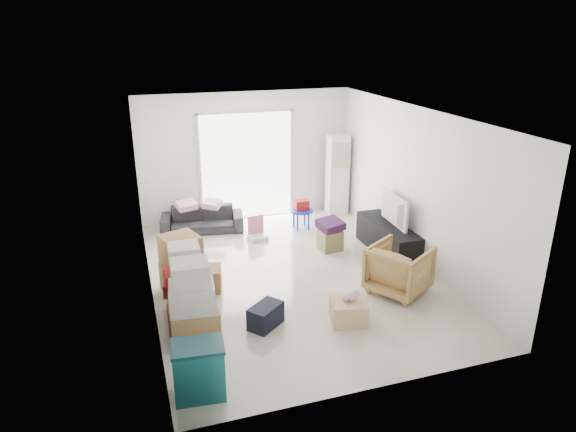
{
  "coord_description": "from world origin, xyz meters",
  "views": [
    {
      "loc": [
        -2.42,
        -7.32,
        3.93
      ],
      "look_at": [
        0.02,
        0.2,
        1.0
      ],
      "focal_mm": 32.0,
      "sensor_mm": 36.0,
      "label": 1
    }
  ],
  "objects_px": {
    "tv_console": "(388,238)",
    "storage_bins": "(199,370)",
    "television": "(389,221)",
    "wood_crate": "(348,311)",
    "armchair": "(399,267)",
    "ottoman": "(330,239)",
    "ac_tower": "(337,175)",
    "kids_table": "(301,209)",
    "sofa": "(202,216)"
  },
  "relations": [
    {
      "from": "sofa",
      "to": "storage_bins",
      "type": "height_order",
      "value": "storage_bins"
    },
    {
      "from": "television",
      "to": "storage_bins",
      "type": "distance_m",
      "value": 4.84
    },
    {
      "from": "television",
      "to": "storage_bins",
      "type": "xyz_separation_m",
      "value": [
        -3.9,
        -2.86,
        -0.28
      ]
    },
    {
      "from": "ac_tower",
      "to": "ottoman",
      "type": "xyz_separation_m",
      "value": [
        -0.91,
        -1.82,
        -0.68
      ]
    },
    {
      "from": "television",
      "to": "kids_table",
      "type": "bearing_deg",
      "value": 38.1
    },
    {
      "from": "armchair",
      "to": "television",
      "type": "bearing_deg",
      "value": -53.89
    },
    {
      "from": "sofa",
      "to": "kids_table",
      "type": "height_order",
      "value": "sofa"
    },
    {
      "from": "armchair",
      "to": "tv_console",
      "type": "bearing_deg",
      "value": -53.89
    },
    {
      "from": "ottoman",
      "to": "wood_crate",
      "type": "height_order",
      "value": "ottoman"
    },
    {
      "from": "ac_tower",
      "to": "kids_table",
      "type": "xyz_separation_m",
      "value": [
        -1.07,
        -0.67,
        -0.44
      ]
    },
    {
      "from": "ac_tower",
      "to": "ottoman",
      "type": "bearing_deg",
      "value": -116.42
    },
    {
      "from": "tv_console",
      "to": "television",
      "type": "bearing_deg",
      "value": 90.0
    },
    {
      "from": "storage_bins",
      "to": "armchair",
      "type": "bearing_deg",
      "value": 23.71
    },
    {
      "from": "ac_tower",
      "to": "tv_console",
      "type": "xyz_separation_m",
      "value": [
        0.05,
        -2.28,
        -0.6
      ]
    },
    {
      "from": "television",
      "to": "wood_crate",
      "type": "bearing_deg",
      "value": 142.67
    },
    {
      "from": "ottoman",
      "to": "wood_crate",
      "type": "bearing_deg",
      "value": -106.42
    },
    {
      "from": "television",
      "to": "ac_tower",
      "type": "bearing_deg",
      "value": 4.42
    },
    {
      "from": "sofa",
      "to": "kids_table",
      "type": "distance_m",
      "value": 2.03
    },
    {
      "from": "tv_console",
      "to": "storage_bins",
      "type": "relative_size",
      "value": 2.48
    },
    {
      "from": "tv_console",
      "to": "sofa",
      "type": "distance_m",
      "value": 3.74
    },
    {
      "from": "ac_tower",
      "to": "sofa",
      "type": "bearing_deg",
      "value": -177.16
    },
    {
      "from": "armchair",
      "to": "ac_tower",
      "type": "bearing_deg",
      "value": -39.84
    },
    {
      "from": "armchair",
      "to": "ottoman",
      "type": "xyz_separation_m",
      "value": [
        -0.39,
        1.85,
        -0.23
      ]
    },
    {
      "from": "ottoman",
      "to": "storage_bins",
      "type": "bearing_deg",
      "value": -131.61
    },
    {
      "from": "television",
      "to": "kids_table",
      "type": "distance_m",
      "value": 1.97
    },
    {
      "from": "tv_console",
      "to": "wood_crate",
      "type": "distance_m",
      "value": 2.57
    },
    {
      "from": "storage_bins",
      "to": "kids_table",
      "type": "distance_m",
      "value": 5.26
    },
    {
      "from": "ottoman",
      "to": "kids_table",
      "type": "relative_size",
      "value": 0.62
    },
    {
      "from": "wood_crate",
      "to": "kids_table",
      "type": "bearing_deg",
      "value": 81.31
    },
    {
      "from": "tv_console",
      "to": "armchair",
      "type": "relative_size",
      "value": 1.93
    },
    {
      "from": "ottoman",
      "to": "wood_crate",
      "type": "relative_size",
      "value": 0.8
    },
    {
      "from": "kids_table",
      "to": "wood_crate",
      "type": "distance_m",
      "value": 3.61
    },
    {
      "from": "television",
      "to": "storage_bins",
      "type": "relative_size",
      "value": 1.45
    },
    {
      "from": "tv_console",
      "to": "television",
      "type": "relative_size",
      "value": 1.71
    },
    {
      "from": "ottoman",
      "to": "sofa",
      "type": "bearing_deg",
      "value": 141.7
    },
    {
      "from": "ac_tower",
      "to": "wood_crate",
      "type": "xyz_separation_m",
      "value": [
        -1.61,
        -4.23,
        -0.71
      ]
    },
    {
      "from": "ac_tower",
      "to": "wood_crate",
      "type": "relative_size",
      "value": 3.62
    },
    {
      "from": "tv_console",
      "to": "sofa",
      "type": "relative_size",
      "value": 1.0
    },
    {
      "from": "wood_crate",
      "to": "sofa",
      "type": "bearing_deg",
      "value": 109.07
    },
    {
      "from": "television",
      "to": "ottoman",
      "type": "height_order",
      "value": "television"
    },
    {
      "from": "ottoman",
      "to": "kids_table",
      "type": "bearing_deg",
      "value": 98.2
    },
    {
      "from": "ac_tower",
      "to": "kids_table",
      "type": "relative_size",
      "value": 2.84
    },
    {
      "from": "kids_table",
      "to": "storage_bins",
      "type": "bearing_deg",
      "value": -121.9
    },
    {
      "from": "ac_tower",
      "to": "tv_console",
      "type": "height_order",
      "value": "ac_tower"
    },
    {
      "from": "ottoman",
      "to": "ac_tower",
      "type": "bearing_deg",
      "value": 63.58
    },
    {
      "from": "sofa",
      "to": "ottoman",
      "type": "relative_size",
      "value": 4.27
    },
    {
      "from": "storage_bins",
      "to": "wood_crate",
      "type": "relative_size",
      "value": 1.37
    },
    {
      "from": "ac_tower",
      "to": "storage_bins",
      "type": "distance_m",
      "value": 6.44
    },
    {
      "from": "ac_tower",
      "to": "sofa",
      "type": "xyz_separation_m",
      "value": [
        -3.02,
        -0.15,
        -0.55
      ]
    },
    {
      "from": "storage_bins",
      "to": "kids_table",
      "type": "bearing_deg",
      "value": 58.1
    }
  ]
}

